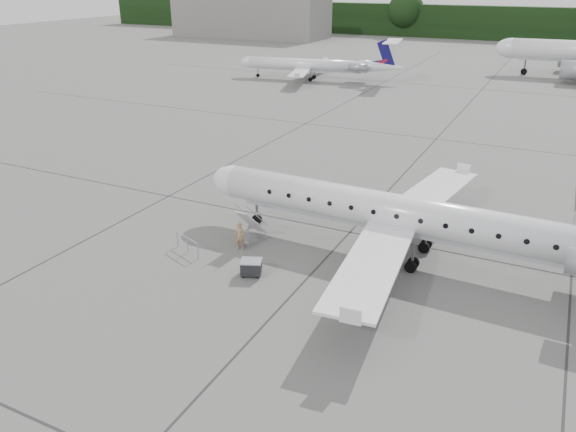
% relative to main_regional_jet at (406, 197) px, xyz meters
% --- Properties ---
extents(ground, '(320.00, 320.00, 0.00)m').
position_rel_main_regional_jet_xyz_m(ground, '(0.10, -5.33, -3.74)').
color(ground, slate).
rests_on(ground, ground).
extents(treeline, '(260.00, 4.00, 8.00)m').
position_rel_main_regional_jet_xyz_m(treeline, '(0.10, 124.67, 0.26)').
color(treeline, black).
rests_on(treeline, ground).
extents(terminal_building, '(40.00, 14.00, 10.00)m').
position_rel_main_regional_jet_xyz_m(terminal_building, '(-69.90, 104.67, 1.26)').
color(terminal_building, slate).
rests_on(terminal_building, ground).
extents(main_regional_jet, '(29.86, 21.95, 7.49)m').
position_rel_main_regional_jet_xyz_m(main_regional_jet, '(0.00, 0.00, 0.00)').
color(main_regional_jet, silver).
rests_on(main_regional_jet, ground).
extents(airstair, '(0.93, 2.46, 2.35)m').
position_rel_main_regional_jet_xyz_m(airstair, '(-8.86, -2.03, -2.57)').
color(airstair, silver).
rests_on(airstair, ground).
extents(passenger, '(0.72, 0.55, 1.76)m').
position_rel_main_regional_jet_xyz_m(passenger, '(-8.90, -3.40, -2.86)').
color(passenger, '#9C7F55').
rests_on(passenger, ground).
extents(safety_railing, '(2.08, 0.88, 1.00)m').
position_rel_main_regional_jet_xyz_m(safety_railing, '(-11.46, -5.17, -3.24)').
color(safety_railing, '#999CA1').
rests_on(safety_railing, ground).
extents(baggage_cart, '(1.35, 1.24, 0.95)m').
position_rel_main_regional_jet_xyz_m(baggage_cart, '(-6.75, -5.83, -3.27)').
color(baggage_cart, black).
rests_on(baggage_cart, ground).
extents(bg_regional_left, '(26.77, 21.21, 6.35)m').
position_rel_main_regional_jet_xyz_m(bg_regional_left, '(-29.73, 52.01, -0.57)').
color(bg_regional_left, silver).
rests_on(bg_regional_left, ground).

